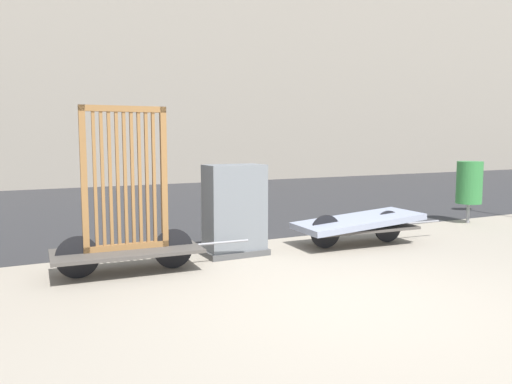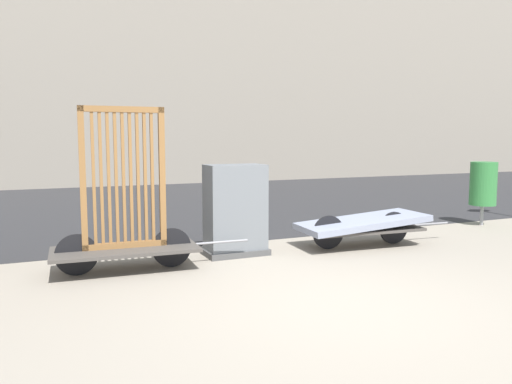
{
  "view_description": "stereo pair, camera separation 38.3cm",
  "coord_description": "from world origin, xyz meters",
  "px_view_note": "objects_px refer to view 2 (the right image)",
  "views": [
    {
      "loc": [
        -3.02,
        -3.76,
        1.58
      ],
      "look_at": [
        0.0,
        2.09,
        0.89
      ],
      "focal_mm": 35.0,
      "sensor_mm": 36.0,
      "label": 1
    },
    {
      "loc": [
        -2.67,
        -3.93,
        1.58
      ],
      "look_at": [
        0.0,
        2.09,
        0.89
      ],
      "focal_mm": 35.0,
      "sensor_mm": 36.0,
      "label": 2
    }
  ],
  "objects_px": {
    "trash_bin": "(483,184)",
    "bike_cart_with_mattress": "(362,224)",
    "bike_cart_with_bedframe": "(125,220)",
    "utility_cabinet": "(235,213)"
  },
  "relations": [
    {
      "from": "bike_cart_with_mattress",
      "to": "utility_cabinet",
      "type": "bearing_deg",
      "value": 176.24
    },
    {
      "from": "bike_cart_with_bedframe",
      "to": "trash_bin",
      "type": "relative_size",
      "value": 2.08
    },
    {
      "from": "bike_cart_with_bedframe",
      "to": "utility_cabinet",
      "type": "xyz_separation_m",
      "value": [
        1.52,
        0.27,
        -0.05
      ]
    },
    {
      "from": "bike_cart_with_bedframe",
      "to": "trash_bin",
      "type": "distance_m",
      "value": 6.59
    },
    {
      "from": "utility_cabinet",
      "to": "trash_bin",
      "type": "distance_m",
      "value": 5.05
    },
    {
      "from": "bike_cart_with_bedframe",
      "to": "utility_cabinet",
      "type": "relative_size",
      "value": 1.96
    },
    {
      "from": "trash_bin",
      "to": "bike_cart_with_bedframe",
      "type": "bearing_deg",
      "value": -174.63
    },
    {
      "from": "bike_cart_with_mattress",
      "to": "trash_bin",
      "type": "bearing_deg",
      "value": 15.31
    },
    {
      "from": "bike_cart_with_bedframe",
      "to": "bike_cart_with_mattress",
      "type": "distance_m",
      "value": 3.45
    },
    {
      "from": "trash_bin",
      "to": "bike_cart_with_mattress",
      "type": "bearing_deg",
      "value": -168.83
    }
  ]
}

